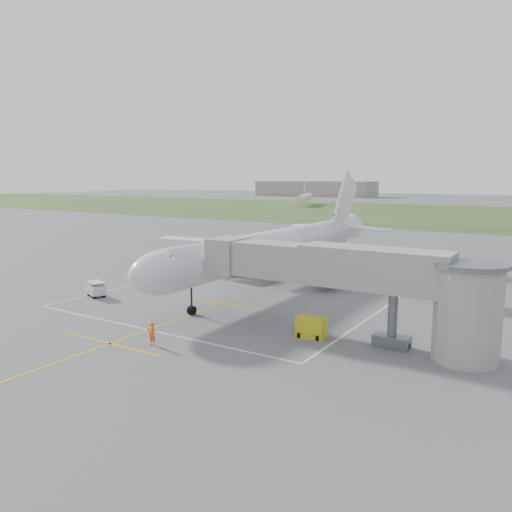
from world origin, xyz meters
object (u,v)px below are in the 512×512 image
Objects in this scene: ramp_worker_wing at (219,270)px; ramp_worker_nose at (152,334)px; jet_bridge at (364,280)px; gpu_unit at (312,327)px; baggage_cart at (96,289)px; airliner at (276,247)px.

ramp_worker_nose is at bearing 142.41° from ramp_worker_wing.
gpu_unit is (-3.68, -1.08, -3.94)m from jet_bridge.
baggage_cart is 15.68m from ramp_worker_wing.
gpu_unit is at bearing 170.15° from ramp_worker_wing.
baggage_cart is at bearing 158.64° from ramp_worker_nose.
ramp_worker_nose is at bearing -142.81° from gpu_unit.
ramp_worker_wing is (-20.03, 14.99, 0.10)m from gpu_unit.
gpu_unit is at bearing 20.60° from baggage_cart.
jet_bridge reaches higher than baggage_cart.
baggage_cart is (-24.90, 0.09, 0.01)m from gpu_unit.
airliner is 8.73m from ramp_worker_wing.
airliner reaches higher than gpu_unit.
jet_bridge reaches higher than ramp_worker_nose.
airliner reaches higher than jet_bridge.
jet_bridge reaches higher than gpu_unit.
airliner is 19.82m from gpu_unit.
jet_bridge reaches higher than ramp_worker_wing.
jet_bridge is at bearing 22.79° from baggage_cart.
ramp_worker_nose reaches higher than gpu_unit.
jet_bridge is at bearing 176.55° from ramp_worker_wing.
airliner reaches higher than ramp_worker_nose.
baggage_cart is (-28.58, -0.99, -3.93)m from jet_bridge.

